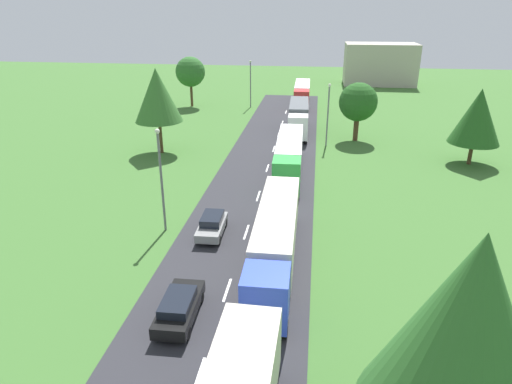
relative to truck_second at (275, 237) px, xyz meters
The scene contains 16 objects.
road 9.30m from the truck_second, 106.66° to the right, with size 10.00×140.00×0.06m, color #2B2B30.
truck_second is the anchor object (origin of this frame).
truck_third 17.60m from the truck_second, 90.85° to the left, with size 2.83×14.35×3.53m.
truck_fourth 34.30m from the truck_second, 90.12° to the left, with size 2.80×12.10×3.80m.
truck_fifth 52.90m from the truck_second, 90.36° to the left, with size 2.71×13.84×3.45m.
car_third 7.87m from the truck_second, 126.77° to the right, with size 1.95×4.63×1.50m.
car_fourth 6.45m from the truck_second, 143.66° to the left, with size 1.87×4.26×1.51m.
lamppost_second 9.98m from the truck_second, 155.45° to the left, with size 0.36×0.36×7.97m.
lamppost_third 28.75m from the truck_second, 82.74° to the left, with size 0.36×0.36×7.54m.
lamppost_fourth 50.64m from the truck_second, 100.08° to the left, with size 0.36×0.36×7.72m.
tree_oak 28.18m from the truck_second, 123.88° to the left, with size 5.39×5.39×9.67m.
tree_birch 32.44m from the truck_second, 76.87° to the left, with size 4.75×4.75×7.29m.
tree_maple 30.43m from the truck_second, 51.15° to the left, with size 5.24×5.24×8.14m.
tree_pine 16.71m from the truck_second, 64.50° to the right, with size 5.98×5.98×10.44m.
tree_elm 52.95m from the truck_second, 111.00° to the left, with size 4.90×4.90×8.22m.
distant_building 79.12m from the truck_second, 78.78° to the left, with size 15.01×8.92×8.56m, color #B2A899.
Camera 1 is at (4.77, 7.49, 15.97)m, focal length 31.65 mm.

